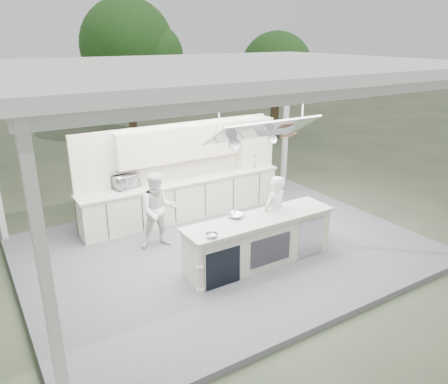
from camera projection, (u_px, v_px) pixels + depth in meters
ground at (226, 252)px, 9.23m from camera, size 90.00×90.00×0.00m
stage_deck at (226, 249)px, 9.21m from camera, size 8.00×6.00×0.12m
tent at (227, 70)px, 7.95m from camera, size 8.20×6.20×3.86m
demo_island at (259, 241)px, 8.39m from camera, size 3.10×0.79×0.95m
back_counter at (184, 198)px, 10.55m from camera, size 5.08×0.72×0.95m
back_wall_unit at (195, 155)px, 10.60m from camera, size 5.05×0.48×2.25m
tree_cluster at (80, 64)px, 15.83m from camera, size 19.55×9.40×5.85m
head_chef at (274, 215)px, 8.70m from camera, size 0.68×0.54×1.63m
sous_chef at (158, 210)px, 8.96m from camera, size 0.91×0.78×1.62m
toaster_oven at (125, 181)px, 9.79m from camera, size 0.65×0.53×0.31m
bowl_large at (236, 216)px, 8.24m from camera, size 0.39×0.39×0.07m
bowl_small at (212, 235)px, 7.44m from camera, size 0.28×0.28×0.07m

